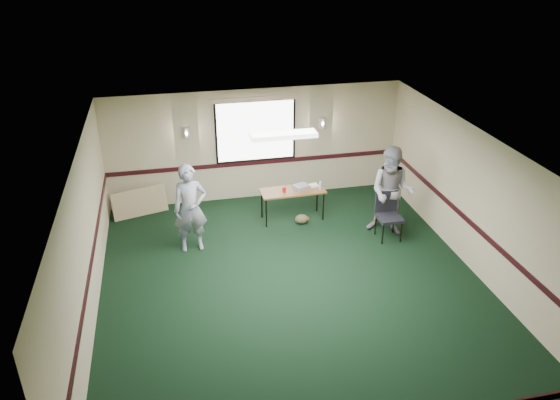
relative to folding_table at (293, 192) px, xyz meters
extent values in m
plane|color=black|center=(-0.59, -2.67, -0.66)|extent=(8.00, 8.00, 0.00)
plane|color=#C0B08B|center=(-0.59, 1.33, 0.69)|extent=(7.00, 0.00, 7.00)
plane|color=#C0B08B|center=(-0.59, -6.67, 0.69)|extent=(7.00, 0.00, 7.00)
plane|color=#C0B08B|center=(-4.09, -2.67, 0.69)|extent=(0.00, 8.00, 8.00)
plane|color=#C0B08B|center=(2.91, -2.67, 0.69)|extent=(0.00, 8.00, 8.00)
plane|color=silver|center=(-0.59, -2.67, 2.04)|extent=(8.00, 8.00, 0.00)
cube|color=black|center=(-0.59, 1.32, 0.24)|extent=(7.00, 0.03, 0.10)
cube|color=black|center=(-4.07, -2.67, 0.24)|extent=(0.03, 8.00, 0.10)
cube|color=black|center=(2.90, -2.67, 0.24)|extent=(0.03, 8.00, 0.10)
cube|color=black|center=(-0.59, 1.31, 1.04)|extent=(1.90, 0.01, 1.50)
cube|color=white|center=(-0.59, 1.30, 1.04)|extent=(1.80, 0.02, 1.40)
cube|color=beige|center=(-0.59, 1.30, 1.81)|extent=(2.05, 0.08, 0.10)
cylinder|color=silver|center=(-2.19, 1.27, 1.14)|extent=(0.16, 0.16, 0.25)
cylinder|color=silver|center=(1.01, 1.27, 1.14)|extent=(0.16, 0.16, 0.25)
cube|color=white|center=(-0.59, -1.67, 1.98)|extent=(1.20, 0.32, 0.08)
cube|color=brown|center=(0.00, 0.00, 0.03)|extent=(1.45, 0.62, 0.04)
cylinder|color=black|center=(-0.65, -0.25, -0.32)|extent=(0.03, 0.03, 0.68)
cylinder|color=black|center=(0.67, -0.21, -0.32)|extent=(0.03, 0.03, 0.68)
cylinder|color=black|center=(-0.67, 0.21, -0.32)|extent=(0.03, 0.03, 0.68)
cylinder|color=black|center=(0.65, 0.25, -0.32)|extent=(0.03, 0.03, 0.68)
cube|color=gray|center=(0.20, 0.01, 0.10)|extent=(0.38, 0.35, 0.10)
cube|color=white|center=(0.51, 0.10, 0.08)|extent=(0.21, 0.18, 0.05)
cylinder|color=red|center=(-0.20, -0.04, 0.11)|extent=(0.08, 0.08, 0.12)
cylinder|color=#8FC9EB|center=(0.61, -0.10, 0.15)|extent=(0.06, 0.06, 0.19)
ellipsoid|color=#413825|center=(0.15, -0.27, -0.56)|extent=(0.36, 0.32, 0.22)
torus|color=#BA3B17|center=(0.24, -0.07, -0.66)|extent=(0.32, 0.32, 0.01)
cube|color=tan|center=(-3.38, 0.93, -0.34)|extent=(1.26, 0.52, 0.64)
cube|color=black|center=(1.79, -1.29, -0.17)|extent=(0.49, 0.49, 0.07)
cube|color=black|center=(1.79, -1.05, 0.10)|extent=(0.49, 0.06, 0.49)
cylinder|color=black|center=(1.58, -1.50, -0.43)|extent=(0.03, 0.03, 0.46)
cylinder|color=black|center=(1.99, -1.50, -0.43)|extent=(0.03, 0.03, 0.46)
cylinder|color=black|center=(1.58, -1.09, -0.43)|extent=(0.03, 0.03, 0.46)
cylinder|color=black|center=(1.99, -1.09, -0.43)|extent=(0.03, 0.03, 0.46)
imported|color=#424E91|center=(-2.30, -0.81, 0.26)|extent=(0.70, 0.49, 1.85)
imported|color=#7B95BF|center=(1.90, -1.04, 0.31)|extent=(1.20, 1.13, 1.95)
camera|label=1|loc=(-2.62, -10.66, 5.27)|focal=35.00mm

